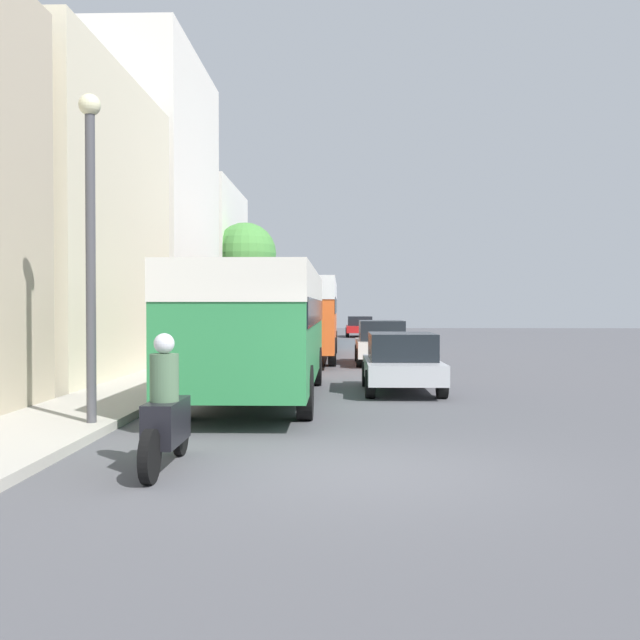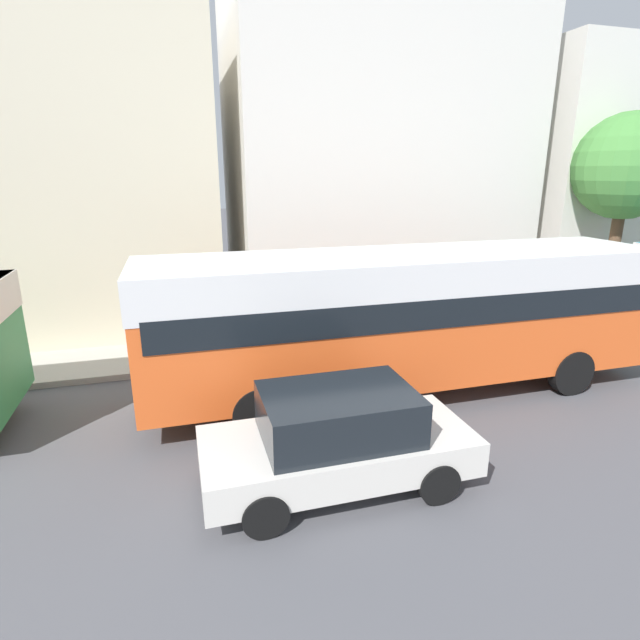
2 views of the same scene
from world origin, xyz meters
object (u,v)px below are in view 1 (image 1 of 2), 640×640
(bus_third_in_line, at_px, (312,310))
(car_far_curb, at_px, (381,342))
(car_crossing, at_px, (402,361))
(pedestrian_near_curb, at_px, (218,331))
(motorcycle_behind_lead, at_px, (166,415))
(car_distant, at_px, (360,326))
(bus_following, at_px, (304,308))
(bus_lead, at_px, (259,316))

(bus_third_in_line, xyz_separation_m, car_far_curb, (3.07, -15.02, -1.05))
(bus_third_in_line, height_order, car_crossing, bus_third_in_line)
(car_crossing, bearing_deg, pedestrian_near_curb, 117.36)
(motorcycle_behind_lead, height_order, car_crossing, motorcycle_behind_lead)
(pedestrian_near_curb, bearing_deg, car_distant, 70.77)
(motorcycle_behind_lead, bearing_deg, car_far_curb, 77.52)
(motorcycle_behind_lead, bearing_deg, bus_following, 87.67)
(motorcycle_behind_lead, height_order, car_distant, motorcycle_behind_lead)
(pedestrian_near_curb, bearing_deg, car_crossing, -62.64)
(car_crossing, height_order, car_far_curb, car_far_curb)
(motorcycle_behind_lead, bearing_deg, bus_lead, 86.57)
(motorcycle_behind_lead, distance_m, car_distant, 40.01)
(car_far_curb, bearing_deg, motorcycle_behind_lead, -102.48)
(bus_third_in_line, distance_m, car_far_curb, 15.36)
(bus_following, xyz_separation_m, pedestrian_near_curb, (-3.77, 2.09, -0.98))
(bus_lead, height_order, bus_third_in_line, bus_lead)
(bus_third_in_line, relative_size, car_far_curb, 2.51)
(bus_lead, bearing_deg, pedestrian_near_curb, 103.31)
(bus_lead, bearing_deg, bus_following, 88.29)
(car_crossing, distance_m, car_distant, 31.58)
(car_crossing, bearing_deg, bus_third_in_line, 97.53)
(pedestrian_near_curb, bearing_deg, bus_third_in_line, 70.98)
(car_far_curb, bearing_deg, car_crossing, -89.88)
(bus_following, distance_m, car_far_curb, 4.00)
(bus_lead, bearing_deg, car_distant, 84.61)
(car_crossing, distance_m, car_far_curb, 8.32)
(bus_lead, distance_m, motorcycle_behind_lead, 6.93)
(bus_lead, height_order, motorcycle_behind_lead, bus_lead)
(car_far_curb, relative_size, car_distant, 1.03)
(bus_lead, relative_size, car_far_curb, 2.24)
(motorcycle_behind_lead, relative_size, pedestrian_near_curb, 1.34)
(bus_following, relative_size, pedestrian_near_curb, 6.61)
(car_far_curb, bearing_deg, pedestrian_near_curb, 145.46)
(bus_third_in_line, bearing_deg, car_far_curb, -78.45)
(bus_lead, height_order, bus_following, bus_following)
(car_distant, xyz_separation_m, pedestrian_near_curb, (-6.51, -18.68, 0.28))
(bus_lead, distance_m, car_far_curb, 10.36)
(bus_following, height_order, car_crossing, bus_following)
(bus_following, relative_size, car_distant, 2.77)
(bus_third_in_line, height_order, pedestrian_near_curb, bus_third_in_line)
(car_distant, bearing_deg, motorcycle_behind_lead, -95.06)
(bus_following, xyz_separation_m, car_distant, (2.75, 20.77, -1.26))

